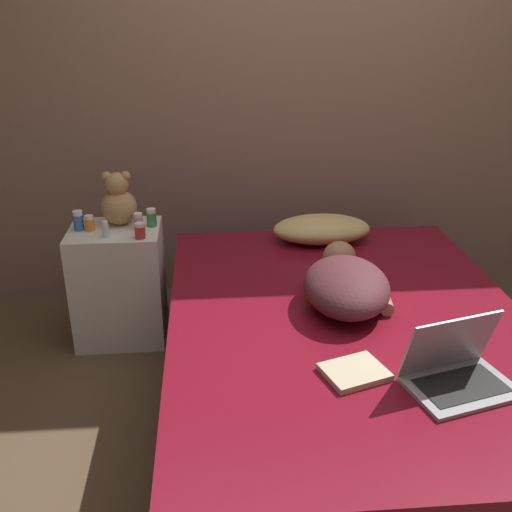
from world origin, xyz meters
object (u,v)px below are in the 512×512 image
(pillow, at_px, (322,229))
(person_lying, at_px, (346,283))
(teddy_bear, at_px, (119,202))
(laptop, at_px, (457,371))
(bottle_pink, at_px, (138,221))
(bottle_orange, at_px, (90,223))
(bottle_clear, at_px, (105,229))
(bottle_green, at_px, (151,218))
(book, at_px, (354,372))
(bottle_blue, at_px, (78,221))
(bottle_red, at_px, (140,231))

(pillow, bearing_deg, person_lying, -91.89)
(pillow, relative_size, teddy_bear, 1.88)
(laptop, xyz_separation_m, bottle_pink, (-1.20, 1.24, 0.13))
(bottle_orange, bearing_deg, bottle_clear, -45.14)
(bottle_pink, bearing_deg, bottle_orange, -179.64)
(bottle_orange, distance_m, bottle_green, 0.31)
(bottle_green, height_order, book, bottle_green)
(laptop, bearing_deg, person_lying, 96.25)
(person_lying, height_order, laptop, laptop)
(book, bearing_deg, laptop, -13.89)
(teddy_bear, height_order, bottle_blue, teddy_bear)
(bottle_green, bearing_deg, bottle_clear, -148.82)
(bottle_blue, xyz_separation_m, book, (1.16, -1.16, -0.18))
(bottle_pink, distance_m, bottle_clear, 0.18)
(laptop, bearing_deg, bottle_red, 121.71)
(bottle_orange, height_order, book, bottle_orange)
(book, bearing_deg, bottle_orange, 133.85)
(bottle_red, xyz_separation_m, bottle_blue, (-0.32, 0.14, 0.01))
(pillow, height_order, bottle_clear, bottle_clear)
(bottle_clear, xyz_separation_m, book, (1.01, -1.06, -0.17))
(bottle_red, bearing_deg, book, -50.55)
(teddy_bear, xyz_separation_m, bottle_green, (0.17, -0.05, -0.08))
(bottle_orange, bearing_deg, bottle_blue, 168.54)
(bottle_pink, bearing_deg, bottle_red, -81.35)
(pillow, distance_m, bottle_orange, 1.23)
(person_lying, xyz_separation_m, bottle_clear, (-1.10, 0.51, 0.09))
(bottle_red, height_order, bottle_clear, bottle_clear)
(bottle_green, bearing_deg, bottle_red, -104.86)
(bottle_pink, bearing_deg, laptop, -45.90)
(bottle_pink, relative_size, book, 0.33)
(person_lying, bearing_deg, bottle_green, 151.32)
(person_lying, bearing_deg, bottle_clear, 162.35)
(bottle_pink, bearing_deg, bottle_blue, 178.12)
(bottle_pink, height_order, bottle_blue, bottle_blue)
(teddy_bear, bearing_deg, bottle_green, -15.68)
(bottle_pink, xyz_separation_m, bottle_blue, (-0.30, 0.01, 0.01))
(bottle_pink, height_order, bottle_clear, bottle_pink)
(laptop, distance_m, teddy_bear, 1.86)
(pillow, xyz_separation_m, bottle_red, (-0.95, -0.24, 0.11))
(pillow, bearing_deg, laptop, -80.49)
(bottle_orange, relative_size, bottle_pink, 0.95)
(bottle_orange, relative_size, book, 0.31)
(teddy_bear, height_order, bottle_orange, teddy_bear)
(bottle_pink, bearing_deg, pillow, 6.31)
(laptop, xyz_separation_m, teddy_bear, (-1.30, 1.32, 0.21))
(bottle_orange, distance_m, bottle_red, 0.30)
(bottle_red, relative_size, bottle_clear, 0.98)
(person_lying, height_order, bottle_orange, bottle_orange)
(teddy_bear, relative_size, bottle_clear, 3.46)
(bottle_red, distance_m, bottle_clear, 0.18)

